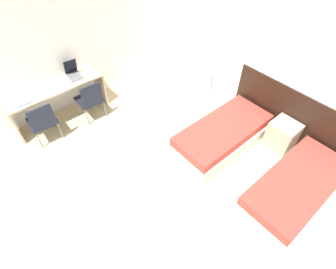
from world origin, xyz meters
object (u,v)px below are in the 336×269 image
Objects in this scene: nightstand at (282,135)px; chair_near_notebook at (42,120)px; bed_near_door at (296,188)px; laptop at (73,73)px; chair_near_laptop at (90,98)px; bed_near_window at (222,135)px.

chair_near_notebook reaches higher than nightstand.
bed_near_door is 5.52× the size of laptop.
nightstand is (-0.75, 0.76, 0.07)m from bed_near_door.
laptop is (-4.19, -1.48, 0.63)m from bed_near_door.
bed_near_door is 3.99m from chair_near_laptop.
chair_near_notebook is 1.12m from laptop.
bed_near_door is 3.60× the size of nightstand.
chair_near_notebook reaches higher than bed_near_door.
laptop is at bearing 119.68° from chair_near_notebook.
chair_near_laptop is at bearing -158.37° from bed_near_door.
nightstand is 4.35m from chair_near_notebook.
chair_near_notebook is 2.44× the size of laptop.
chair_near_laptop reaches higher than bed_near_window.
bed_near_window is 2.26× the size of chair_near_notebook.
bed_near_door is (1.50, 0.00, 0.00)m from bed_near_window.
bed_near_window is at bearing -134.78° from nightstand.
laptop is at bearing -151.04° from bed_near_window.
laptop reaches higher than bed_near_door.
bed_near_window and bed_near_door have the same top height.
laptop reaches higher than chair_near_laptop.
nightstand is at bearing 38.76° from chair_near_laptop.
chair_near_laptop is 2.44× the size of laptop.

